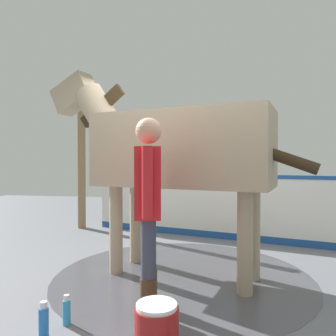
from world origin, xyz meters
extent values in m
cube|color=slate|center=(0.00, 0.00, -0.01)|extent=(16.00, 16.00, 0.02)
cylinder|color=#4C4C54|center=(0.03, 0.17, 0.00)|extent=(3.02, 3.02, 0.00)
cube|color=white|center=(0.54, 2.09, 0.54)|extent=(4.99, 1.38, 1.07)
cube|color=#1E4C99|center=(0.54, 2.09, 1.10)|extent=(5.00, 1.41, 0.06)
cube|color=#1E4C99|center=(0.54, 2.09, 0.06)|extent=(4.99, 1.39, 0.12)
cylinder|color=olive|center=(-2.33, 2.56, 1.42)|extent=(0.16, 0.16, 2.84)
cube|color=tan|center=(0.03, 0.17, 1.49)|extent=(2.19, 1.36, 0.86)
cylinder|color=tan|center=(-0.78, 0.14, 0.53)|extent=(0.16, 0.16, 1.06)
cylinder|color=tan|center=(-0.66, 0.60, 0.53)|extent=(0.16, 0.16, 1.06)
cylinder|color=tan|center=(0.72, -0.26, 0.53)|extent=(0.16, 0.16, 1.06)
cylinder|color=tan|center=(0.84, 0.20, 0.53)|extent=(0.16, 0.16, 1.06)
cylinder|color=tan|center=(-1.08, 0.46, 1.95)|extent=(0.85, 0.57, 0.88)
cube|color=#382819|center=(-1.08, 0.46, 2.08)|extent=(0.67, 0.23, 0.54)
cube|color=tan|center=(-1.51, 0.58, 2.28)|extent=(0.70, 0.44, 0.56)
cylinder|color=#382819|center=(1.11, -0.12, 1.39)|extent=(0.71, 0.30, 0.35)
cylinder|color=#47331E|center=(-0.18, -0.67, 0.17)|extent=(0.15, 0.15, 0.35)
cylinder|color=#383D51|center=(-0.18, -0.67, 0.61)|extent=(0.13, 0.13, 0.52)
cylinder|color=#47331E|center=(-0.14, -0.90, 0.17)|extent=(0.15, 0.15, 0.35)
cylinder|color=#383D51|center=(-0.14, -0.90, 0.61)|extent=(0.13, 0.13, 0.52)
cube|color=red|center=(-0.16, -0.78, 1.17)|extent=(0.31, 0.54, 0.61)
cylinder|color=red|center=(-0.22, -0.49, 1.19)|extent=(0.09, 0.09, 0.58)
cylinder|color=red|center=(-0.10, -1.08, 1.19)|extent=(0.09, 0.09, 0.58)
sphere|color=tan|center=(-0.16, -0.78, 1.63)|extent=(0.23, 0.23, 0.23)
cylinder|color=maroon|center=(0.03, -1.37, 0.16)|extent=(0.32, 0.32, 0.31)
cylinder|color=white|center=(0.03, -1.37, 0.33)|extent=(0.30, 0.30, 0.03)
cylinder|color=#3399CC|center=(-0.78, -1.12, 0.10)|extent=(0.07, 0.07, 0.20)
cylinder|color=white|center=(-0.78, -1.12, 0.23)|extent=(0.05, 0.05, 0.04)
cylinder|color=blue|center=(-0.87, -1.33, 0.11)|extent=(0.08, 0.08, 0.23)
cylinder|color=white|center=(-0.87, -1.33, 0.25)|extent=(0.05, 0.05, 0.05)
camera|label=1|loc=(0.49, -3.60, 1.36)|focal=34.49mm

